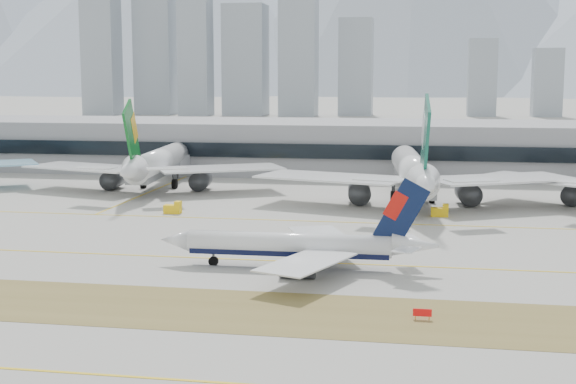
% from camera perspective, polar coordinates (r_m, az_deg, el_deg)
% --- Properties ---
extents(ground, '(3000.00, 3000.00, 0.00)m').
position_cam_1_polar(ground, '(130.42, -2.25, -4.36)').
color(ground, gray).
rests_on(ground, ground).
extents(apron_markings, '(360.00, 122.22, 0.06)m').
position_cam_1_polar(apron_markings, '(80.56, -10.48, -12.55)').
color(apron_markings, brown).
rests_on(apron_markings, ground).
extents(taxiing_airliner, '(41.99, 36.57, 14.13)m').
position_cam_1_polar(taxiing_airliner, '(119.45, 0.79, -3.85)').
color(taxiing_airliner, white).
rests_on(taxiing_airliner, ground).
extents(widebody_eva, '(66.50, 65.34, 23.80)m').
position_cam_1_polar(widebody_eva, '(205.90, -9.27, 1.96)').
color(widebody_eva, white).
rests_on(widebody_eva, ground).
extents(widebody_cathay, '(71.34, 70.14, 25.54)m').
position_cam_1_polar(widebody_cathay, '(182.06, 8.91, 1.31)').
color(widebody_cathay, white).
rests_on(widebody_cathay, ground).
extents(terminal, '(280.00, 43.10, 15.00)m').
position_cam_1_polar(terminal, '(241.68, 3.44, 3.25)').
color(terminal, gray).
rests_on(terminal, ground).
extents(hold_sign_right, '(2.20, 0.15, 1.35)m').
position_cam_1_polar(hold_sign_right, '(96.46, 9.53, -8.47)').
color(hold_sign_right, red).
rests_on(hold_sign_right, ground).
extents(gse_c, '(3.55, 2.00, 2.60)m').
position_cam_1_polar(gse_c, '(166.65, 10.79, -1.37)').
color(gse_c, yellow).
rests_on(gse_c, ground).
extents(gse_b, '(3.55, 2.00, 2.60)m').
position_cam_1_polar(gse_b, '(169.10, -8.15, -1.17)').
color(gse_b, yellow).
rests_on(gse_b, ground).
extents(city_skyline, '(342.00, 49.80, 140.00)m').
position_cam_1_polar(city_skyline, '(593.48, -3.24, 10.28)').
color(city_skyline, '#8E97A1').
rests_on(city_skyline, ground).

